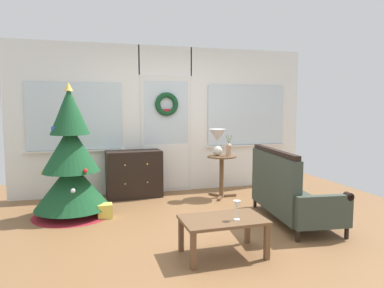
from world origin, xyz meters
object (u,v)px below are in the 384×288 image
wine_glass (237,206)px  side_table (222,168)px  dresser_cabinet (134,174)px  coffee_table (223,224)px  gift_box (105,211)px  flower_vase (229,149)px  settee_sofa (288,193)px  table_lamp (218,138)px  christmas_tree (71,167)px

wine_glass → side_table: bearing=73.1°
dresser_cabinet → coffee_table: (0.60, -2.58, -0.06)m
gift_box → flower_vase: bearing=14.9°
wine_glass → coffee_table: bearing=144.8°
settee_sofa → side_table: size_ratio=2.25×
table_lamp → gift_box: bearing=-161.0°
flower_vase → wine_glass: (-0.78, -2.19, -0.29)m
table_lamp → wine_glass: (-0.62, -2.29, -0.46)m
dresser_cabinet → table_lamp: 1.51m
christmas_tree → settee_sofa: christmas_tree is taller
christmas_tree → wine_glass: size_ratio=9.41×
dresser_cabinet → side_table: bearing=-16.8°
christmas_tree → settee_sofa: size_ratio=1.17×
settee_sofa → coffee_table: settee_sofa is taller
christmas_tree → settee_sofa: (2.73, -1.04, -0.30)m
coffee_table → gift_box: 1.94m
christmas_tree → flower_vase: size_ratio=5.24×
christmas_tree → coffee_table: size_ratio=2.16×
christmas_tree → wine_glass: 2.51m
christmas_tree → dresser_cabinet: size_ratio=1.99×
wine_glass → dresser_cabinet: bearing=105.0°
settee_sofa → gift_box: settee_sofa is taller
christmas_tree → table_lamp: christmas_tree is taller
gift_box → coffee_table: bearing=-54.7°
side_table → flower_vase: 0.34m
table_lamp → dresser_cabinet: bearing=164.1°
settee_sofa → coffee_table: bearing=-147.2°
settee_sofa → gift_box: (-2.31, 0.80, -0.28)m
flower_vase → gift_box: size_ratio=1.83×
christmas_tree → table_lamp: (2.27, 0.40, 0.31)m
dresser_cabinet → table_lamp: size_ratio=2.10×
side_table → coffee_table: 2.31m
side_table → wine_glass: side_table is taller
settee_sofa → gift_box: size_ratio=8.22×
dresser_cabinet → flower_vase: 1.63m
coffee_table → dresser_cabinet: bearing=103.1°
side_table → coffee_table: side_table is taller
table_lamp → coffee_table: table_lamp is taller
table_lamp → christmas_tree: bearing=-170.1°
flower_vase → wine_glass: size_ratio=1.79×
settee_sofa → wine_glass: bearing=-141.8°
dresser_cabinet → settee_sofa: settee_sofa is taller
side_table → gift_box: 2.04m
settee_sofa → flower_vase: 1.44m
side_table → gift_box: side_table is taller
christmas_tree → dresser_cabinet: bearing=39.7°
christmas_tree → gift_box: bearing=-29.0°
dresser_cabinet → side_table: size_ratio=1.32×
coffee_table → flower_vase: bearing=66.9°
dresser_cabinet → side_table: dresser_cabinet is taller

